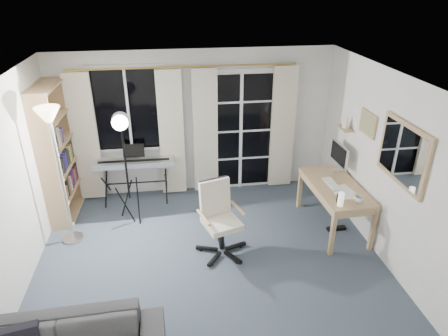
# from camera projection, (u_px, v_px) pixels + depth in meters

# --- Properties ---
(floor) EXTENTS (4.50, 4.00, 0.02)m
(floor) POSITION_uv_depth(u_px,v_px,m) (210.00, 260.00, 5.31)
(floor) COLOR #36424F
(floor) RESTS_ON ground
(window) EXTENTS (1.20, 0.08, 1.40)m
(window) POSITION_uv_depth(u_px,v_px,m) (128.00, 109.00, 6.26)
(window) COLOR white
(window) RESTS_ON floor
(french_door) EXTENTS (1.32, 0.09, 2.11)m
(french_door) POSITION_uv_depth(u_px,v_px,m) (240.00, 132.00, 6.70)
(french_door) COLOR white
(french_door) RESTS_ON floor
(curtains) EXTENTS (3.60, 0.07, 2.13)m
(curtains) POSITION_uv_depth(u_px,v_px,m) (188.00, 133.00, 6.47)
(curtains) COLOR gold
(curtains) RESTS_ON floor
(bookshelf) EXTENTS (0.36, 0.97, 2.06)m
(bookshelf) POSITION_uv_depth(u_px,v_px,m) (55.00, 158.00, 5.88)
(bookshelf) COLOR #A48156
(bookshelf) RESTS_ON floor
(torchiere_lamp) EXTENTS (0.33, 0.33, 1.96)m
(torchiere_lamp) POSITION_uv_depth(u_px,v_px,m) (52.00, 137.00, 5.02)
(torchiere_lamp) COLOR #B2B2B7
(torchiere_lamp) RESTS_ON floor
(keyboard_piano) EXTENTS (1.26, 0.62, 0.91)m
(keyboard_piano) POSITION_uv_depth(u_px,v_px,m) (134.00, 163.00, 6.37)
(keyboard_piano) COLOR black
(keyboard_piano) RESTS_ON floor
(studio_light) EXTENTS (0.32, 0.36, 1.78)m
(studio_light) POSITION_uv_depth(u_px,v_px,m) (122.00, 135.00, 5.47)
(studio_light) COLOR black
(studio_light) RESTS_ON floor
(office_chair) EXTENTS (0.70, 0.67, 1.01)m
(office_chair) POSITION_uv_depth(u_px,v_px,m) (218.00, 211.00, 5.26)
(office_chair) COLOR black
(office_chair) RESTS_ON floor
(desk) EXTENTS (0.70, 1.33, 0.70)m
(desk) POSITION_uv_depth(u_px,v_px,m) (336.00, 191.00, 5.73)
(desk) COLOR #A17653
(desk) RESTS_ON floor
(monitor) EXTENTS (0.17, 0.51, 0.44)m
(monitor) POSITION_uv_depth(u_px,v_px,m) (339.00, 155.00, 6.00)
(monitor) COLOR silver
(monitor) RESTS_ON desk
(desk_clutter) EXTENTS (0.40, 0.80, 0.89)m
(desk_clutter) POSITION_uv_depth(u_px,v_px,m) (338.00, 203.00, 5.55)
(desk_clutter) COLOR white
(desk_clutter) RESTS_ON desk
(mug) EXTENTS (0.12, 0.09, 0.11)m
(mug) POSITION_uv_depth(u_px,v_px,m) (359.00, 199.00, 5.23)
(mug) COLOR silver
(mug) RESTS_ON desk
(wall_mirror) EXTENTS (0.04, 0.94, 0.74)m
(wall_mirror) POSITION_uv_depth(u_px,v_px,m) (403.00, 154.00, 4.60)
(wall_mirror) COLOR #A48156
(wall_mirror) RESTS_ON floor
(framed_print) EXTENTS (0.03, 0.42, 0.32)m
(framed_print) POSITION_uv_depth(u_px,v_px,m) (368.00, 124.00, 5.37)
(framed_print) COLOR #A48156
(framed_print) RESTS_ON floor
(wall_shelf) EXTENTS (0.16, 0.30, 0.18)m
(wall_shelf) POSITION_uv_depth(u_px,v_px,m) (346.00, 125.00, 5.89)
(wall_shelf) COLOR #A48156
(wall_shelf) RESTS_ON floor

